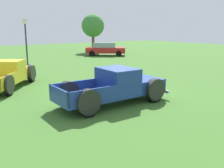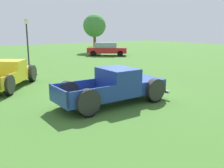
{
  "view_description": "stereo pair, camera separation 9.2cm",
  "coord_description": "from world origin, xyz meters",
  "px_view_note": "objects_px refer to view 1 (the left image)",
  "views": [
    {
      "loc": [
        -7.03,
        -9.56,
        3.29
      ],
      "look_at": [
        -0.71,
        -0.76,
        0.9
      ],
      "focal_mm": 41.39,
      "sensor_mm": 36.0,
      "label": 1
    },
    {
      "loc": [
        -6.96,
        -9.62,
        3.29
      ],
      "look_at": [
        -0.71,
        -0.76,
        0.9
      ],
      "focal_mm": 41.39,
      "sensor_mm": 36.0,
      "label": 2
    }
  ],
  "objects_px": {
    "lamp_post_near": "(26,42)",
    "oak_tree_east": "(93,26)",
    "pickup_truck_foreground": "(119,86)",
    "pickup_truck_behind_left": "(9,74)",
    "sedan_distant_a": "(105,49)"
  },
  "relations": [
    {
      "from": "pickup_truck_foreground",
      "to": "sedan_distant_a",
      "type": "relative_size",
      "value": 1.08
    },
    {
      "from": "pickup_truck_foreground",
      "to": "pickup_truck_behind_left",
      "type": "bearing_deg",
      "value": 116.81
    },
    {
      "from": "sedan_distant_a",
      "to": "pickup_truck_behind_left",
      "type": "bearing_deg",
      "value": -142.72
    },
    {
      "from": "oak_tree_east",
      "to": "pickup_truck_foreground",
      "type": "bearing_deg",
      "value": -118.95
    },
    {
      "from": "sedan_distant_a",
      "to": "oak_tree_east",
      "type": "xyz_separation_m",
      "value": [
        1.24,
        4.74,
        2.67
      ]
    },
    {
      "from": "lamp_post_near",
      "to": "oak_tree_east",
      "type": "relative_size",
      "value": 0.8
    },
    {
      "from": "pickup_truck_behind_left",
      "to": "oak_tree_east",
      "type": "bearing_deg",
      "value": 45.47
    },
    {
      "from": "pickup_truck_foreground",
      "to": "oak_tree_east",
      "type": "bearing_deg",
      "value": 61.05
    },
    {
      "from": "pickup_truck_foreground",
      "to": "sedan_distant_a",
      "type": "bearing_deg",
      "value": 57.5
    },
    {
      "from": "sedan_distant_a",
      "to": "oak_tree_east",
      "type": "relative_size",
      "value": 0.95
    },
    {
      "from": "sedan_distant_a",
      "to": "lamp_post_near",
      "type": "bearing_deg",
      "value": -158.77
    },
    {
      "from": "sedan_distant_a",
      "to": "oak_tree_east",
      "type": "distance_m",
      "value": 5.58
    },
    {
      "from": "lamp_post_near",
      "to": "oak_tree_east",
      "type": "bearing_deg",
      "value": 36.87
    },
    {
      "from": "sedan_distant_a",
      "to": "pickup_truck_foreground",
      "type": "bearing_deg",
      "value": -122.5
    },
    {
      "from": "pickup_truck_foreground",
      "to": "lamp_post_near",
      "type": "distance_m",
      "value": 12.5
    }
  ]
}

